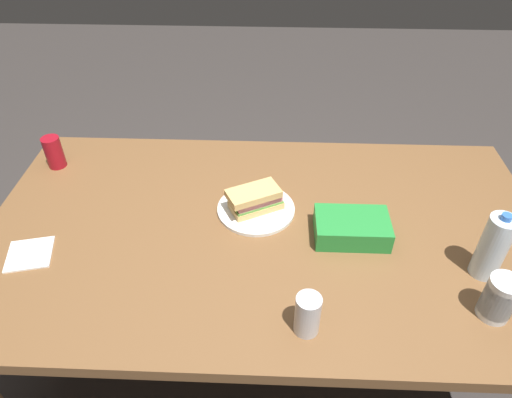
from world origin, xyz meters
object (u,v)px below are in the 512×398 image
at_px(sandwich, 255,199).
at_px(water_bottle_tall, 493,247).
at_px(paper_plate, 256,209).
at_px(soda_can_red, 54,152).
at_px(soda_can_silver, 307,315).
at_px(chip_bag, 352,228).
at_px(dining_table, 265,244).
at_px(plastic_cup_stack, 499,298).

distance_m(sandwich, water_bottle_tall, 0.72).
bearing_deg(paper_plate, sandwich, 53.58).
relative_size(soda_can_red, soda_can_silver, 1.00).
bearing_deg(soda_can_red, water_bottle_tall, 161.52).
bearing_deg(chip_bag, paper_plate, -20.08).
bearing_deg(soda_can_silver, sandwich, -71.89).
bearing_deg(chip_bag, sandwich, -19.37).
relative_size(paper_plate, soda_can_red, 2.14).
distance_m(dining_table, soda_can_red, 0.87).
distance_m(dining_table, soda_can_silver, 0.42).
bearing_deg(water_bottle_tall, paper_plate, -20.34).
distance_m(paper_plate, water_bottle_tall, 0.72).
xyz_separation_m(paper_plate, soda_can_red, (0.77, -0.23, 0.06)).
height_order(dining_table, paper_plate, paper_plate).
bearing_deg(dining_table, plastic_cup_stack, 152.85).
xyz_separation_m(soda_can_red, chip_bag, (-1.07, 0.34, -0.03)).
bearing_deg(paper_plate, soda_can_red, -16.82).
xyz_separation_m(paper_plate, sandwich, (0.00, 0.00, 0.05)).
relative_size(paper_plate, water_bottle_tall, 1.17).
bearing_deg(soda_can_silver, water_bottle_tall, -157.50).
bearing_deg(sandwich, paper_plate, -126.42).
xyz_separation_m(water_bottle_tall, soda_can_silver, (0.52, 0.22, -0.04)).
bearing_deg(soda_can_red, dining_table, 158.54).
distance_m(paper_plate, chip_bag, 0.33).
height_order(sandwich, chip_bag, sandwich).
distance_m(plastic_cup_stack, soda_can_silver, 0.50).
relative_size(water_bottle_tall, plastic_cup_stack, 1.70).
bearing_deg(soda_can_red, plastic_cup_stack, 156.02).
height_order(chip_bag, water_bottle_tall, water_bottle_tall).
height_order(paper_plate, soda_can_red, soda_can_red).
xyz_separation_m(dining_table, sandwich, (0.04, -0.08, 0.13)).
bearing_deg(paper_plate, soda_can_silver, 107.71).
relative_size(paper_plate, soda_can_silver, 2.14).
height_order(soda_can_red, soda_can_silver, same).
bearing_deg(soda_can_silver, plastic_cup_stack, -172.27).
distance_m(dining_table, plastic_cup_stack, 0.70).
height_order(soda_can_red, chip_bag, soda_can_red).
bearing_deg(dining_table, sandwich, -64.90).
xyz_separation_m(dining_table, soda_can_red, (0.80, -0.31, 0.14)).
relative_size(soda_can_red, water_bottle_tall, 0.55).
height_order(paper_plate, chip_bag, chip_bag).
bearing_deg(plastic_cup_stack, soda_can_red, -23.98).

